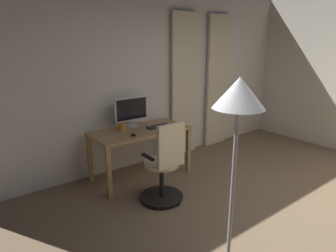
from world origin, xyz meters
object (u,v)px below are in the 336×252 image
(computer_keyboard, at_px, (158,126))
(mug_tea, at_px, (122,127))
(desk, at_px, (140,135))
(computer_mouse, at_px, (133,135))
(office_chair, at_px, (165,167))
(computer_monitor, at_px, (131,110))
(floor_lamp, at_px, (238,115))

(computer_keyboard, distance_m, mug_tea, 0.55)
(desk, distance_m, computer_mouse, 0.35)
(desk, xyz_separation_m, office_chair, (0.15, 0.81, -0.17))
(computer_monitor, height_order, computer_mouse, computer_monitor)
(desk, height_order, mug_tea, mug_tea)
(floor_lamp, bearing_deg, computer_keyboard, -112.19)
(computer_keyboard, height_order, floor_lamp, floor_lamp)
(computer_monitor, bearing_deg, floor_lamp, 76.24)
(office_chair, xyz_separation_m, computer_keyboard, (-0.43, -0.75, 0.28))
(office_chair, height_order, computer_monitor, computer_monitor)
(computer_monitor, height_order, computer_keyboard, computer_monitor)
(mug_tea, xyz_separation_m, floor_lamp, (0.38, 2.38, 0.70))
(computer_keyboard, xyz_separation_m, mug_tea, (0.51, -0.19, 0.04))
(office_chair, relative_size, floor_lamp, 0.61)
(computer_keyboard, xyz_separation_m, floor_lamp, (0.89, 2.19, 0.73))
(computer_mouse, distance_m, mug_tea, 0.35)
(computer_keyboard, height_order, computer_mouse, computer_mouse)
(computer_monitor, bearing_deg, office_chair, 81.85)
(mug_tea, bearing_deg, desk, 151.24)
(office_chair, bearing_deg, computer_keyboard, 60.63)
(computer_monitor, bearing_deg, computer_keyboard, 133.23)
(office_chair, xyz_separation_m, floor_lamp, (0.46, 1.44, 1.01))
(computer_mouse, xyz_separation_m, floor_lamp, (0.37, 2.04, 0.73))
(computer_mouse, bearing_deg, computer_keyboard, -163.61)
(computer_keyboard, bearing_deg, floor_lamp, 67.81)
(floor_lamp, bearing_deg, mug_tea, -99.16)
(mug_tea, bearing_deg, floor_lamp, 80.84)
(desk, distance_m, computer_monitor, 0.41)
(desk, bearing_deg, office_chair, 79.43)
(desk, bearing_deg, floor_lamp, 74.83)
(computer_mouse, xyz_separation_m, mug_tea, (-0.01, -0.35, 0.03))
(office_chair, distance_m, floor_lamp, 1.82)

